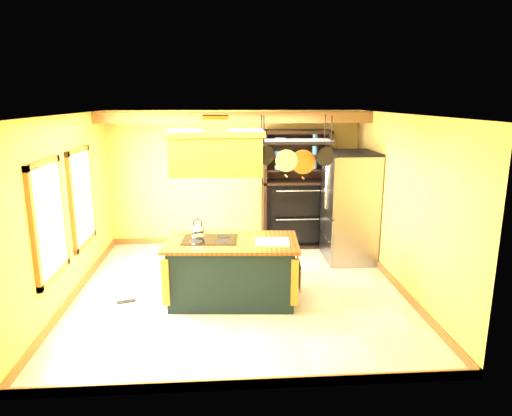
{
  "coord_description": "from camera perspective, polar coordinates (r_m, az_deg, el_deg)",
  "views": [
    {
      "loc": [
        -0.2,
        -6.62,
        2.92
      ],
      "look_at": [
        0.28,
        0.3,
        1.25
      ],
      "focal_mm": 32.0,
      "sensor_mm": 36.0,
      "label": 1
    }
  ],
  "objects": [
    {
      "name": "floor_register",
      "position": [
        7.13,
        -15.93,
        -11.17
      ],
      "size": [
        0.3,
        0.21,
        0.01
      ],
      "primitive_type": "cube",
      "rotation": [
        0.0,
        0.0,
        0.34
      ],
      "color": "black",
      "rests_on": "floor"
    },
    {
      "name": "window_far",
      "position": [
        7.72,
        -20.93,
        1.26
      ],
      "size": [
        0.06,
        1.06,
        1.56
      ],
      "color": "brown",
      "rests_on": "wall_left"
    },
    {
      "name": "floor",
      "position": [
        7.24,
        -2.07,
        -10.27
      ],
      "size": [
        5.0,
        5.0,
        0.0
      ],
      "primitive_type": "plane",
      "color": "beige",
      "rests_on": "ground"
    },
    {
      "name": "range_hood",
      "position": [
        6.34,
        -5.04,
        7.22
      ],
      "size": [
        1.31,
        0.74,
        0.8
      ],
      "color": "#BF852F",
      "rests_on": "ceiling"
    },
    {
      "name": "wall_back",
      "position": [
        9.26,
        -2.67,
        3.74
      ],
      "size": [
        5.0,
        0.02,
        2.7
      ],
      "primitive_type": "cube",
      "color": "#D9B84F",
      "rests_on": "floor"
    },
    {
      "name": "hutch",
      "position": [
        9.21,
        4.89,
        0.78
      ],
      "size": [
        1.32,
        0.6,
        2.33
      ],
      "color": "black",
      "rests_on": "floor"
    },
    {
      "name": "ceiling",
      "position": [
        6.63,
        -2.27,
        11.61
      ],
      "size": [
        5.0,
        5.0,
        0.0
      ],
      "primitive_type": "plane",
      "rotation": [
        3.14,
        0.0,
        0.0
      ],
      "color": "white",
      "rests_on": "wall_back"
    },
    {
      "name": "kitchen_island",
      "position": [
        6.76,
        -3.03,
        -7.76
      ],
      "size": [
        1.98,
        1.19,
        1.11
      ],
      "rotation": [
        0.0,
        0.0,
        -0.07
      ],
      "color": "black",
      "rests_on": "floor"
    },
    {
      "name": "refrigerator",
      "position": [
        8.49,
        11.58,
        -0.13
      ],
      "size": [
        0.85,
        1.0,
        1.96
      ],
      "color": "gray",
      "rests_on": "floor"
    },
    {
      "name": "ceiling_beam",
      "position": [
        8.33,
        -2.63,
        11.24
      ],
      "size": [
        5.0,
        0.15,
        0.2
      ],
      "primitive_type": "cube",
      "color": "brown",
      "rests_on": "ceiling"
    },
    {
      "name": "wall_front",
      "position": [
        4.42,
        -1.1,
        -7.31
      ],
      "size": [
        5.0,
        0.02,
        2.7
      ],
      "primitive_type": "cube",
      "color": "#D9B84F",
      "rests_on": "floor"
    },
    {
      "name": "wall_right",
      "position": [
        7.32,
        17.79,
        0.48
      ],
      "size": [
        0.02,
        5.0,
        2.7
      ],
      "primitive_type": "cube",
      "color": "#D9B84F",
      "rests_on": "floor"
    },
    {
      "name": "window_near",
      "position": [
        6.43,
        -24.46,
        -1.39
      ],
      "size": [
        0.06,
        1.06,
        1.56
      ],
      "color": "brown",
      "rests_on": "wall_left"
    },
    {
      "name": "wall_left",
      "position": [
        7.18,
        -22.51,
        -0.15
      ],
      "size": [
        0.02,
        5.0,
        2.7
      ],
      "primitive_type": "cube",
      "color": "#D9B84F",
      "rests_on": "floor"
    },
    {
      "name": "pot_rack",
      "position": [
        6.41,
        4.96,
        7.48
      ],
      "size": [
        1.07,
        0.51,
        0.83
      ],
      "color": "black",
      "rests_on": "ceiling"
    }
  ]
}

